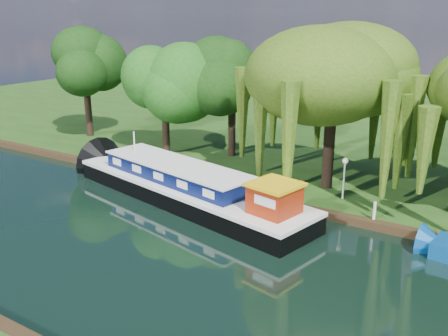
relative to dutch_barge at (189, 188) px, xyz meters
The scene contains 10 objects.
ground 9.79m from the dutch_barge, 38.27° to the right, with size 120.00×120.00×0.00m, color black.
far_bank 29.00m from the dutch_barge, 74.69° to the left, with size 120.00×52.00×0.45m, color #1E3A10.
dutch_barge is the anchor object (origin of this frame).
red_dinghy 0.98m from the dutch_barge, 28.33° to the right, with size 2.39×3.35×0.69m, color maroon.
willow_left 11.04m from the dutch_barge, 42.53° to the left, with size 8.10×8.10×9.71m.
tree_far_left 10.77m from the dutch_barge, 136.93° to the left, with size 5.16×5.16×8.31m.
tree_far_back 19.30m from the dutch_barge, 155.24° to the left, with size 5.13×5.13×8.62m.
tree_far_mid 10.68m from the dutch_barge, 105.19° to the left, with size 5.04×5.04×8.25m.
lamppost 9.41m from the dutch_barge, 28.69° to the left, with size 0.36×0.36×2.56m.
mooring_posts 7.53m from the dutch_barge, 18.27° to the left, with size 19.16×0.16×1.00m.
Camera 1 is at (9.52, -16.96, 11.16)m, focal length 40.00 mm.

